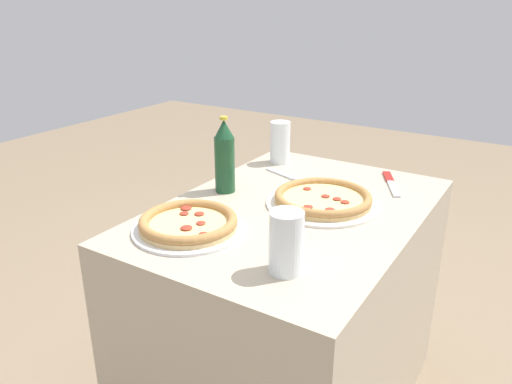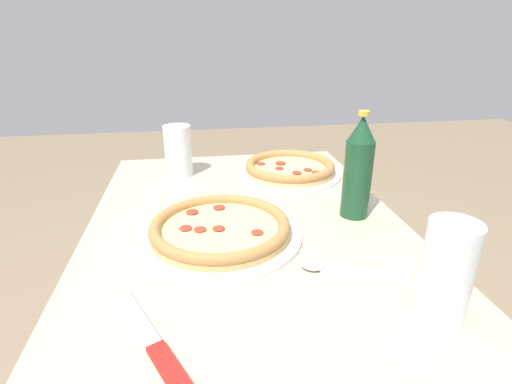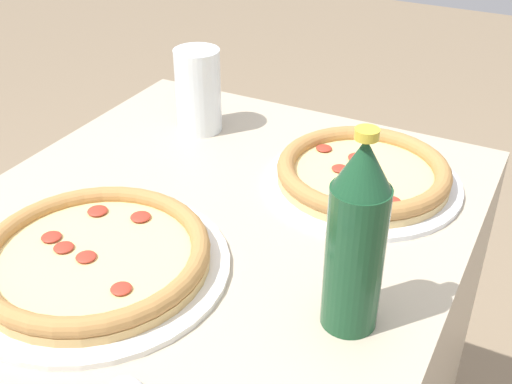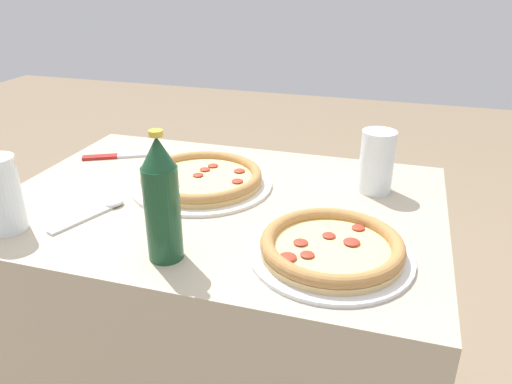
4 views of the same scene
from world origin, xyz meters
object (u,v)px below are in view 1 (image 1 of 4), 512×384
pizza_pepperoni (189,224)px  knife (391,183)px  spoon (290,177)px  glass_orange_juice (280,145)px  glass_water (286,244)px  pizza_margherita (323,199)px  beer_bottle (225,157)px

pizza_pepperoni → knife: size_ratio=1.38×
spoon → knife: bearing=112.7°
glass_orange_juice → spoon: size_ratio=0.86×
pizza_pepperoni → glass_water: bearing=81.1°
pizza_margherita → spoon: bearing=-128.8°
pizza_pepperoni → spoon: 0.51m
glass_orange_juice → glass_water: bearing=30.4°
beer_bottle → spoon: (-0.22, 0.12, -0.11)m
beer_bottle → knife: bearing=128.9°
glass_orange_juice → knife: bearing=89.5°
pizza_margherita → knife: size_ratio=1.55×
pizza_margherita → beer_bottle: 0.33m
knife → spoon: size_ratio=1.21×
pizza_pepperoni → glass_orange_juice: glass_orange_juice is taller
glass_orange_juice → glass_water: 0.80m
glass_water → beer_bottle: size_ratio=0.60×
pizza_margherita → knife: (-0.29, 0.11, -0.02)m
beer_bottle → spoon: beer_bottle is taller
pizza_margherita → glass_water: glass_water is taller
pizza_pepperoni → glass_water: (0.05, 0.32, 0.05)m
knife → glass_orange_juice: bearing=-90.5°
knife → spoon: bearing=-67.3°
pizza_pepperoni → glass_orange_juice: bearing=-172.6°
knife → glass_water: bearing=-1.9°
glass_orange_juice → pizza_margherita: bearing=47.0°
pizza_margherita → pizza_pepperoni: bearing=-33.2°
beer_bottle → pizza_margherita: bearing=100.7°
spoon → glass_orange_juice: bearing=-138.9°
pizza_pepperoni → glass_orange_juice: (-0.64, -0.08, 0.05)m
pizza_margherita → beer_bottle: bearing=-79.3°
glass_orange_juice → beer_bottle: size_ratio=0.64×
glass_orange_juice → spoon: 0.19m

